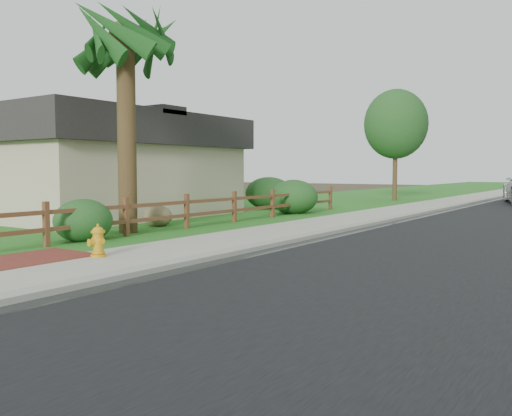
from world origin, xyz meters
The scene contains 15 objects.
ground centered at (0.00, 0.00, 0.00)m, with size 120.00×120.00×0.00m, color #342B1C.
curb centered at (0.40, 35.00, 0.06)m, with size 0.40×90.00×0.12m, color gray.
sidewalk centered at (-0.90, 35.00, 0.05)m, with size 2.20×90.00×0.10m, color gray.
grass_strip centered at (-2.80, 35.00, 0.03)m, with size 1.60×90.00×0.06m, color #2C611B.
lawn_near centered at (-8.00, 35.00, 0.02)m, with size 9.00×90.00×0.04m, color #2C611B.
brick_patch centered at (-2.20, -1.00, 0.06)m, with size 1.60×2.40×0.11m, color maroon.
ranch_fence centered at (-3.60, 6.40, 0.62)m, with size 0.12×16.92×1.10m.
palm_tree centered at (-4.30, 3.50, 5.52)m, with size 3.60×3.60×6.60m.
house centered at (-11.00, 7.00, 2.08)m, with size 10.60×9.60×4.05m.
fire_hydrant centered at (-1.27, -0.05, 0.40)m, with size 0.43×0.35×0.66m.
boulder centered at (-4.98, 5.36, 0.35)m, with size 1.04×0.78×0.69m, color brown.
shrub_a centered at (-3.90, 1.65, 0.55)m, with size 1.46×1.46×1.09m, color #17411C.
shrub_c centered at (-3.90, 12.06, 0.71)m, with size 1.98×1.98×1.43m, color #17411C.
shrub_d centered at (-6.37, 14.00, 0.75)m, with size 2.20×2.20×1.50m, color #17411C.
tree_near_left centered at (-3.90, 23.76, 4.48)m, with size 3.67×3.67×6.51m.
Camera 1 is at (7.30, -7.05, 1.81)m, focal length 38.00 mm.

